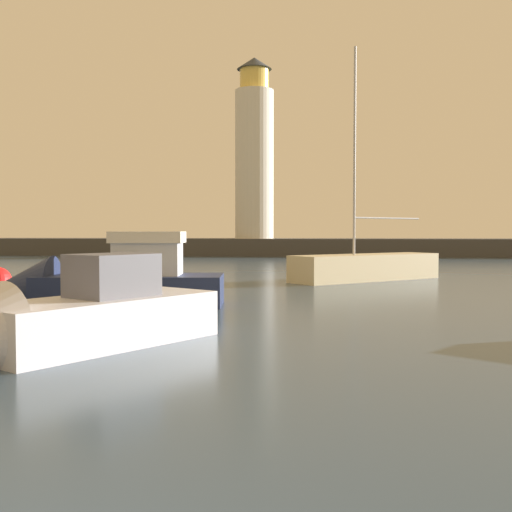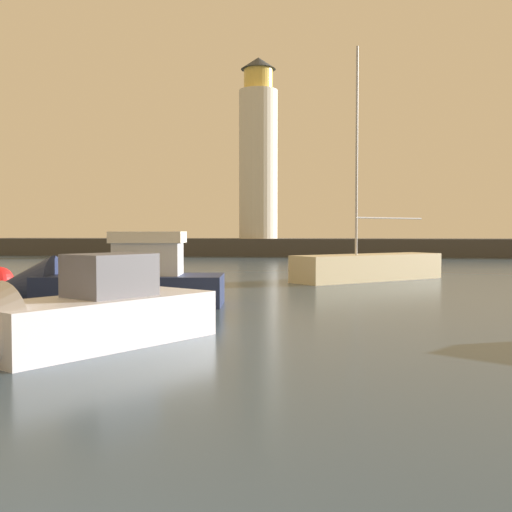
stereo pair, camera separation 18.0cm
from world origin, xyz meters
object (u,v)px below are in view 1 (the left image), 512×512
lighthouse (254,153)px  motorboat_3 (60,321)px  motorboat_0 (96,283)px  sailboat_moored (366,266)px

lighthouse → motorboat_3: bearing=-87.9°
motorboat_3 → lighthouse: bearing=92.1°
motorboat_0 → motorboat_3: size_ratio=1.18×
lighthouse → motorboat_3: lighthouse is taller
motorboat_0 → motorboat_3: 7.94m
motorboat_3 → sailboat_moored: 20.24m
lighthouse → sailboat_moored: size_ratio=1.57×
motorboat_0 → lighthouse: bearing=89.4°
lighthouse → motorboat_0: size_ratio=2.28×
motorboat_3 → sailboat_moored: size_ratio=0.58×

